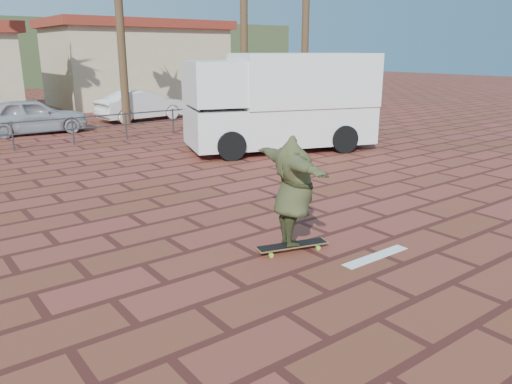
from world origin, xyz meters
TOP-DOWN VIEW (x-y plane):
  - ground at (0.00, 0.00)m, footprint 120.00×120.00m
  - paint_stripe at (0.70, -1.20)m, footprint 1.40×0.22m
  - guardrail at (0.00, 12.00)m, footprint 24.06×0.06m
  - building_east at (8.00, 24.00)m, footprint 10.60×6.60m
  - longboard at (-0.25, -0.19)m, footprint 1.28×0.61m
  - skateboarder at (-0.25, -0.19)m, footprint 1.16×2.36m
  - campervan at (5.37, 6.85)m, footprint 6.62×4.39m
  - car_silver at (-0.51, 15.44)m, footprint 4.37×2.19m
  - car_white at (4.75, 16.50)m, footprint 4.46×1.92m
  - street_sign at (9.63, 12.00)m, footprint 0.44×0.11m

SIDE VIEW (x-z plane):
  - ground at x=0.00m, z-range 0.00..0.00m
  - paint_stripe at x=0.70m, z-range 0.00..0.01m
  - longboard at x=-0.25m, z-range 0.04..0.16m
  - guardrail at x=0.00m, z-range 0.18..1.18m
  - car_white at x=4.75m, z-range 0.00..1.43m
  - car_silver at x=-0.51m, z-range 0.00..1.43m
  - skateboarder at x=-0.25m, z-range 0.12..1.98m
  - street_sign at x=9.63m, z-range 0.43..2.62m
  - campervan at x=5.37m, z-range 0.08..3.26m
  - building_east at x=8.00m, z-range 0.04..5.04m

